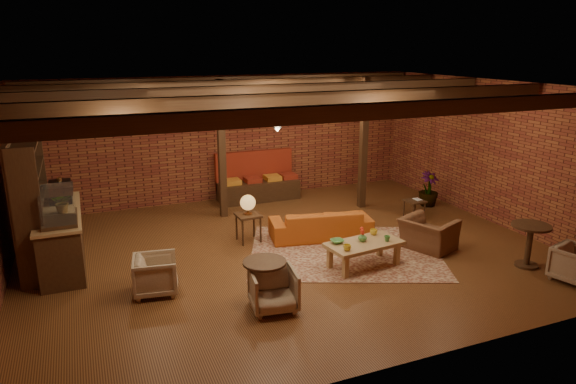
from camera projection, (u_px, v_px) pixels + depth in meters
name	position (u px, v px, depth m)	size (l,w,h in m)	color
floor	(289.00, 251.00, 10.15)	(10.00, 10.00, 0.00)	#3A1F0E
ceiling	(289.00, 87.00, 9.26)	(10.00, 8.00, 0.02)	black
wall_back	(230.00, 138.00, 13.26)	(10.00, 0.02, 3.20)	maroon
wall_front	(416.00, 247.00, 6.15)	(10.00, 0.02, 3.20)	maroon
wall_right	(494.00, 152.00, 11.53)	(0.02, 8.00, 3.20)	maroon
ceiling_beams	(289.00, 94.00, 9.29)	(9.80, 6.40, 0.22)	#321B10
ceiling_pipe	(260.00, 98.00, 10.78)	(0.12, 0.12, 9.60)	black
post_left	(222.00, 150.00, 11.80)	(0.16, 0.16, 3.20)	#321B10
post_right	(364.00, 144.00, 12.50)	(0.16, 0.16, 3.20)	#321B10
service_counter	(60.00, 224.00, 9.32)	(0.80, 2.50, 1.60)	#321B10
plant_counter	(63.00, 198.00, 9.41)	(0.35, 0.39, 0.30)	#337F33
shelving_hutch	(32.00, 204.00, 9.15)	(0.52, 2.00, 2.40)	#321B10
banquette	(258.00, 181.00, 13.38)	(2.10, 0.70, 1.00)	maroon
service_sign	(263.00, 112.00, 12.47)	(0.86, 0.06, 0.30)	orange
ceiling_spotlights	(289.00, 106.00, 9.36)	(6.40, 4.40, 0.28)	black
rug	(344.00, 251.00, 10.12)	(3.65, 2.79, 0.01)	maroon
sofa	(321.00, 224.00, 10.78)	(2.11, 0.82, 0.62)	#AE4F18
coffee_table	(363.00, 245.00, 9.33)	(1.47, 0.86, 0.73)	#A87C4E
side_table_lamp	(248.00, 206.00, 10.46)	(0.49, 0.49, 1.00)	#321B10
round_table_left	(265.00, 275.00, 7.99)	(0.68, 0.68, 0.71)	#321B10
armchair_a	(155.00, 273.00, 8.36)	(0.68, 0.64, 0.70)	beige
armchair_b	(273.00, 288.00, 7.84)	(0.69, 0.65, 0.71)	beige
armchair_right	(429.00, 229.00, 10.15)	(0.97, 0.63, 0.85)	brown
side_table_book	(415.00, 202.00, 11.90)	(0.45, 0.45, 0.48)	#321B10
round_table_right	(530.00, 239.00, 9.32)	(0.69, 0.69, 0.81)	#321B10
armchair_far	(576.00, 263.00, 8.78)	(0.67, 0.62, 0.69)	beige
plant_tall	(431.00, 155.00, 12.66)	(1.46, 1.46, 2.61)	#4C7F4C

